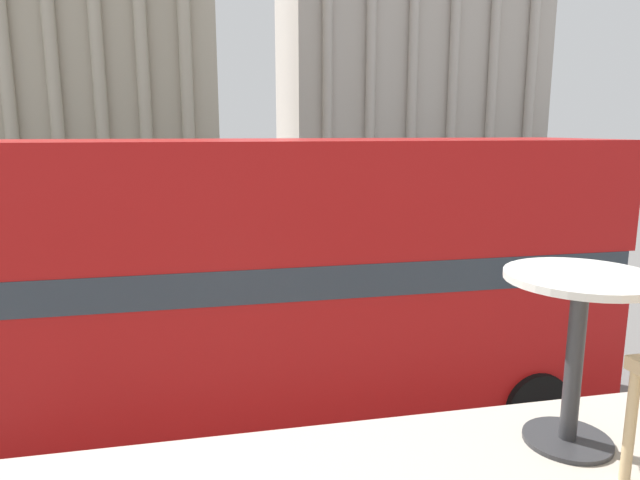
% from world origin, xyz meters
% --- Properties ---
extents(double_decker_bus, '(10.94, 2.65, 4.37)m').
position_xyz_m(double_decker_bus, '(0.03, 5.89, 2.43)').
color(double_decker_bus, black).
rests_on(double_decker_bus, ground_plane).
extents(cafe_dining_table, '(0.60, 0.60, 0.73)m').
position_xyz_m(cafe_dining_table, '(0.83, -0.35, 3.77)').
color(cafe_dining_table, '#2D2D30').
rests_on(cafe_dining_table, cafe_floor_slab).
extents(plaza_building_left, '(23.11, 14.39, 23.93)m').
position_xyz_m(plaza_building_left, '(-10.33, 48.48, 11.95)').
color(plaza_building_left, '#B2A893').
rests_on(plaza_building_left, ground_plane).
extents(plaza_building_right, '(26.25, 17.11, 25.51)m').
position_xyz_m(plaza_building_right, '(21.34, 58.51, 12.75)').
color(plaza_building_right, '#BCB2A8').
rests_on(plaza_building_right, ground_plane).
extents(traffic_light_near, '(0.42, 0.24, 3.77)m').
position_xyz_m(traffic_light_near, '(-1.50, 9.61, 2.46)').
color(traffic_light_near, black).
rests_on(traffic_light_near, ground_plane).
extents(traffic_light_mid, '(0.42, 0.24, 4.18)m').
position_xyz_m(traffic_light_mid, '(-5.05, 18.38, 2.71)').
color(traffic_light_mid, black).
rests_on(traffic_light_mid, ground_plane).
extents(pedestrian_blue, '(0.32, 0.32, 1.65)m').
position_xyz_m(pedestrian_blue, '(1.43, 21.44, 0.95)').
color(pedestrian_blue, '#282B33').
rests_on(pedestrian_blue, ground_plane).
extents(pedestrian_grey, '(0.32, 0.32, 1.78)m').
position_xyz_m(pedestrian_grey, '(9.26, 22.66, 1.03)').
color(pedestrian_grey, '#282B33').
rests_on(pedestrian_grey, ground_plane).
extents(pedestrian_white, '(0.32, 0.32, 1.66)m').
position_xyz_m(pedestrian_white, '(10.15, 32.03, 0.95)').
color(pedestrian_white, '#282B33').
rests_on(pedestrian_white, ground_plane).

